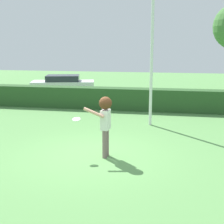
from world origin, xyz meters
name	(u,v)px	position (x,y,z in m)	size (l,w,h in m)	color
ground_plane	(95,155)	(0.00, 0.00, 0.00)	(60.00, 60.00, 0.00)	#578C4B
person	(105,118)	(0.34, -0.06, 1.18)	(0.79, 0.56, 1.81)	#7A6061
frisbee	(76,119)	(-0.50, -0.17, 1.13)	(0.23, 0.23, 0.08)	white
lamppost	(152,43)	(1.36, 4.06, 3.32)	(0.24, 0.24, 6.00)	silver
hedge_row	(128,99)	(0.00, 7.06, 0.55)	(25.42, 0.90, 1.10)	#294F25
parked_car_white	(63,83)	(-5.13, 11.75, 0.69)	(4.49, 2.68, 1.25)	white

